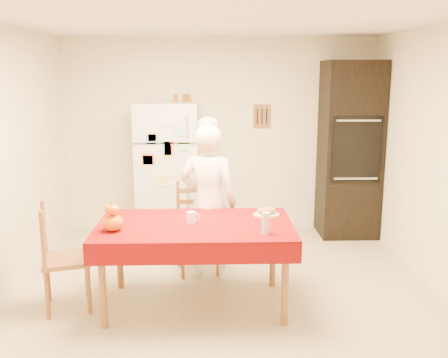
{
  "coord_description": "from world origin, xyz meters",
  "views": [
    {
      "loc": [
        -0.14,
        -4.24,
        2.05
      ],
      "look_at": [
        -0.0,
        0.2,
        1.1
      ],
      "focal_mm": 40.0,
      "sensor_mm": 36.0,
      "label": 1
    }
  ],
  "objects_px": {
    "oven_cabinet": "(349,150)",
    "wine_glass": "(266,223)",
    "chair_far": "(197,223)",
    "refrigerator": "(168,171)",
    "dining_table": "(195,231)",
    "seated_woman": "(208,203)",
    "pumpkin_lower": "(113,223)",
    "chair_left": "(58,254)",
    "bread_plate": "(266,215)",
    "coffee_mug": "(191,217)"
  },
  "relations": [
    {
      "from": "oven_cabinet",
      "to": "wine_glass",
      "type": "bearing_deg",
      "value": -119.95
    },
    {
      "from": "oven_cabinet",
      "to": "chair_far",
      "type": "distance_m",
      "value": 2.3
    },
    {
      "from": "refrigerator",
      "to": "wine_glass",
      "type": "bearing_deg",
      "value": -66.38
    },
    {
      "from": "dining_table",
      "to": "seated_woman",
      "type": "distance_m",
      "value": 0.62
    },
    {
      "from": "oven_cabinet",
      "to": "chair_far",
      "type": "xyz_separation_m",
      "value": [
        -1.9,
        -1.15,
        -0.59
      ]
    },
    {
      "from": "wine_glass",
      "to": "pumpkin_lower",
      "type": "bearing_deg",
      "value": 175.22
    },
    {
      "from": "refrigerator",
      "to": "chair_left",
      "type": "bearing_deg",
      "value": -112.2
    },
    {
      "from": "refrigerator",
      "to": "dining_table",
      "type": "xyz_separation_m",
      "value": [
        0.39,
        -1.94,
        -0.16
      ]
    },
    {
      "from": "refrigerator",
      "to": "seated_woman",
      "type": "xyz_separation_m",
      "value": [
        0.5,
        -1.34,
        -0.06
      ]
    },
    {
      "from": "oven_cabinet",
      "to": "chair_far",
      "type": "bearing_deg",
      "value": -148.82
    },
    {
      "from": "refrigerator",
      "to": "pumpkin_lower",
      "type": "height_order",
      "value": "refrigerator"
    },
    {
      "from": "dining_table",
      "to": "pumpkin_lower",
      "type": "bearing_deg",
      "value": -165.61
    },
    {
      "from": "seated_woman",
      "to": "bread_plate",
      "type": "xyz_separation_m",
      "value": [
        0.53,
        -0.37,
        -0.02
      ]
    },
    {
      "from": "pumpkin_lower",
      "to": "wine_glass",
      "type": "bearing_deg",
      "value": -4.78
    },
    {
      "from": "coffee_mug",
      "to": "pumpkin_lower",
      "type": "bearing_deg",
      "value": -162.78
    },
    {
      "from": "refrigerator",
      "to": "coffee_mug",
      "type": "bearing_deg",
      "value": -79.61
    },
    {
      "from": "dining_table",
      "to": "bread_plate",
      "type": "distance_m",
      "value": 0.7
    },
    {
      "from": "seated_woman",
      "to": "coffee_mug",
      "type": "bearing_deg",
      "value": 90.8
    },
    {
      "from": "refrigerator",
      "to": "chair_far",
      "type": "xyz_separation_m",
      "value": [
        0.38,
        -1.1,
        -0.34
      ]
    },
    {
      "from": "pumpkin_lower",
      "to": "bread_plate",
      "type": "relative_size",
      "value": 0.76
    },
    {
      "from": "dining_table",
      "to": "chair_left",
      "type": "height_order",
      "value": "chair_left"
    },
    {
      "from": "coffee_mug",
      "to": "bread_plate",
      "type": "height_order",
      "value": "coffee_mug"
    },
    {
      "from": "coffee_mug",
      "to": "refrigerator",
      "type": "bearing_deg",
      "value": 100.39
    },
    {
      "from": "chair_left",
      "to": "wine_glass",
      "type": "relative_size",
      "value": 5.4
    },
    {
      "from": "seated_woman",
      "to": "coffee_mug",
      "type": "distance_m",
      "value": 0.6
    },
    {
      "from": "refrigerator",
      "to": "bread_plate",
      "type": "relative_size",
      "value": 7.08
    },
    {
      "from": "oven_cabinet",
      "to": "dining_table",
      "type": "height_order",
      "value": "oven_cabinet"
    },
    {
      "from": "seated_woman",
      "to": "bread_plate",
      "type": "bearing_deg",
      "value": 160.52
    },
    {
      "from": "dining_table",
      "to": "wine_glass",
      "type": "height_order",
      "value": "wine_glass"
    },
    {
      "from": "seated_woman",
      "to": "coffee_mug",
      "type": "relative_size",
      "value": 15.82
    },
    {
      "from": "coffee_mug",
      "to": "pumpkin_lower",
      "type": "relative_size",
      "value": 0.55
    },
    {
      "from": "chair_left",
      "to": "oven_cabinet",
      "type": "bearing_deg",
      "value": -73.02
    },
    {
      "from": "refrigerator",
      "to": "chair_far",
      "type": "distance_m",
      "value": 1.22
    },
    {
      "from": "coffee_mug",
      "to": "dining_table",
      "type": "bearing_deg",
      "value": -37.7
    },
    {
      "from": "dining_table",
      "to": "chair_left",
      "type": "relative_size",
      "value": 1.79
    },
    {
      "from": "dining_table",
      "to": "refrigerator",
      "type": "bearing_deg",
      "value": 101.21
    },
    {
      "from": "pumpkin_lower",
      "to": "wine_glass",
      "type": "xyz_separation_m",
      "value": [
        1.26,
        -0.11,
        0.02
      ]
    },
    {
      "from": "pumpkin_lower",
      "to": "bread_plate",
      "type": "bearing_deg",
      "value": 16.91
    },
    {
      "from": "seated_woman",
      "to": "coffee_mug",
      "type": "xyz_separation_m",
      "value": [
        -0.15,
        -0.58,
        0.02
      ]
    },
    {
      "from": "dining_table",
      "to": "coffee_mug",
      "type": "xyz_separation_m",
      "value": [
        -0.03,
        0.03,
        0.12
      ]
    },
    {
      "from": "bread_plate",
      "to": "chair_left",
      "type": "bearing_deg",
      "value": -171.89
    },
    {
      "from": "oven_cabinet",
      "to": "dining_table",
      "type": "distance_m",
      "value": 2.78
    },
    {
      "from": "chair_far",
      "to": "chair_left",
      "type": "xyz_separation_m",
      "value": [
        -1.18,
        -0.87,
        0.0
      ]
    },
    {
      "from": "coffee_mug",
      "to": "bread_plate",
      "type": "relative_size",
      "value": 0.42
    },
    {
      "from": "seated_woman",
      "to": "pumpkin_lower",
      "type": "height_order",
      "value": "seated_woman"
    },
    {
      "from": "dining_table",
      "to": "pumpkin_lower",
      "type": "xyz_separation_m",
      "value": [
        -0.68,
        -0.17,
        0.14
      ]
    },
    {
      "from": "dining_table",
      "to": "coffee_mug",
      "type": "distance_m",
      "value": 0.13
    },
    {
      "from": "seated_woman",
      "to": "pumpkin_lower",
      "type": "xyz_separation_m",
      "value": [
        -0.8,
        -0.78,
        0.04
      ]
    },
    {
      "from": "chair_far",
      "to": "wine_glass",
      "type": "distance_m",
      "value": 1.31
    },
    {
      "from": "chair_far",
      "to": "seated_woman",
      "type": "height_order",
      "value": "seated_woman"
    }
  ]
}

